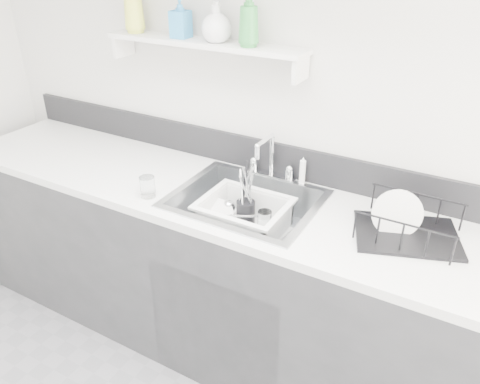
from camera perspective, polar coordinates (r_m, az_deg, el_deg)
The scene contains 19 objects.
room_shell at distance 1.19m, azimuth -18.86°, elevation 14.72°, with size 3.50×3.00×2.60m.
counter_run at distance 2.33m, azimuth 0.62°, elevation -10.75°, with size 3.20×0.62×0.92m.
backsplash at distance 2.27m, azimuth 4.34°, elevation 4.12°, with size 3.20×0.02×0.16m, color black.
sink at distance 2.12m, azimuth 0.67°, elevation -3.00°, with size 0.64×0.52×0.20m, color silver, non-canonical shape.
faucet at distance 2.24m, azimuth 3.73°, elevation 3.18°, with size 0.26×0.18×0.23m.
side_sprayer at distance 2.18m, azimuth 7.63°, elevation 2.59°, with size 0.03×0.03×0.14m, color white.
wall_shelf at distance 2.22m, azimuth -4.52°, elevation 17.47°, with size 1.00×0.16×0.12m.
wash_tub at distance 2.12m, azimuth 0.48°, elevation -3.07°, with size 0.38×0.31×0.15m, color white, non-canonical shape.
plate_stack at distance 2.17m, azimuth -3.01°, elevation -3.38°, with size 0.23×0.22×0.09m.
utensil_cup at distance 2.16m, azimuth 0.69°, elevation -2.23°, with size 0.09×0.09×0.29m.
ladle at distance 2.16m, azimuth -0.83°, elevation -3.05°, with size 0.26×0.09×0.08m, color silver, non-canonical shape.
tumbler_in_tub at distance 2.12m, azimuth 3.01°, elevation -3.46°, with size 0.06×0.06×0.09m, color white.
tumbler_counter at distance 2.11m, azimuth -11.20°, elevation 0.63°, with size 0.07×0.07×0.10m, color white.
dish_rack at distance 1.90m, azimuth 19.93°, elevation -3.39°, with size 0.39×0.29×0.14m, color black, non-canonical shape.
bowl_small at distance 2.07m, azimuth 2.04°, elevation -5.33°, with size 0.11×0.11×0.03m, color white.
soap_bottle_a at distance 2.43m, azimuth -12.90°, elevation 21.33°, with size 0.10×0.10×0.25m, color #D9E44B.
soap_bottle_b at distance 2.27m, azimuth -7.29°, elevation 20.33°, with size 0.08×0.08×0.18m, color #2D87C5.
soap_bottle_c at distance 2.15m, azimuth -2.90°, elevation 19.98°, with size 0.13×0.13×0.17m, color white.
soap_bottle_d at distance 2.05m, azimuth 1.08°, elevation 20.37°, with size 0.09×0.09×0.23m, color #2C8338.
Camera 1 is at (0.86, -0.39, 1.94)m, focal length 35.00 mm.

